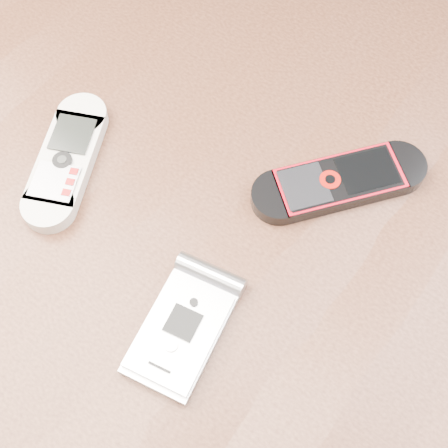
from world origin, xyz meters
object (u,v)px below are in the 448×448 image
table (220,274)px  nokia_black_red (339,182)px  motorola_razr (182,329)px  nokia_white (66,160)px

table → nokia_black_red: nokia_black_red is taller
motorola_razr → table: bearing=98.5°
table → motorola_razr: motorola_razr is taller
table → nokia_white: bearing=-167.8°
nokia_black_red → motorola_razr: bearing=-60.8°
nokia_white → nokia_black_red: bearing=6.3°
table → nokia_white: nokia_white is taller
nokia_white → motorola_razr: (0.17, -0.06, 0.00)m
table → nokia_black_red: bearing=57.2°
nokia_white → motorola_razr: 0.18m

